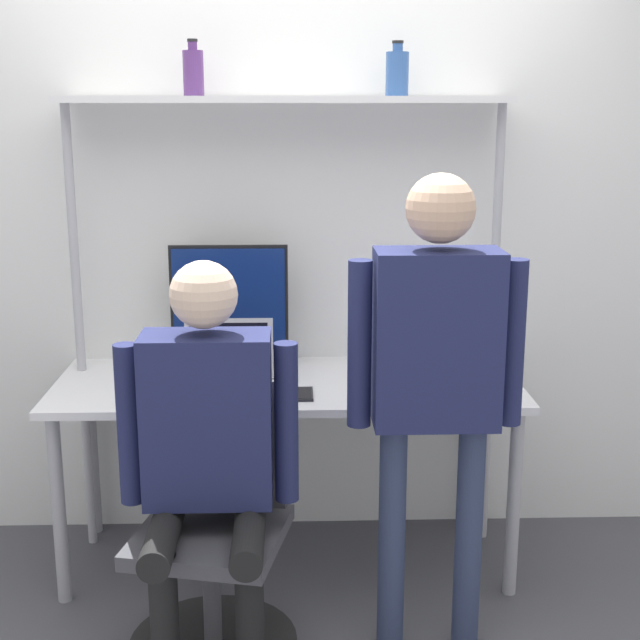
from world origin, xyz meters
TOP-DOWN VIEW (x-y plane):
  - ground_plane at (0.00, 0.00)m, footprint 12.00×12.00m
  - wall_back at (0.00, 0.73)m, footprint 8.00×0.06m
  - desk at (0.00, 0.36)m, footprint 1.79×0.68m
  - shelf_unit at (0.00, 0.54)m, footprint 1.70×0.30m
  - monitor at (-0.23, 0.53)m, footprint 0.47×0.22m
  - laptop at (-0.22, 0.28)m, footprint 0.33×0.25m
  - cell_phone at (0.06, 0.18)m, footprint 0.07×0.15m
  - office_chair at (-0.24, -0.24)m, footprint 0.56×0.56m
  - person_seated at (-0.25, -0.29)m, footprint 0.57×0.47m
  - person_standing at (0.48, -0.23)m, footprint 0.56×0.22m
  - bottle_blue at (0.42, 0.54)m, footprint 0.09×0.09m
  - bottle_purple at (-0.34, 0.54)m, footprint 0.08×0.08m

SIDE VIEW (x-z plane):
  - ground_plane at x=0.00m, z-range 0.00..0.00m
  - office_chair at x=-0.24m, z-range -0.18..0.74m
  - desk at x=0.00m, z-range 0.30..1.06m
  - cell_phone at x=0.06m, z-range 0.76..0.77m
  - person_seated at x=-0.25m, z-range 0.12..1.46m
  - laptop at x=-0.22m, z-range 0.70..0.96m
  - person_standing at x=0.48m, z-range 0.22..1.82m
  - monitor at x=-0.23m, z-range 0.77..1.27m
  - wall_back at x=0.00m, z-range 0.00..2.70m
  - shelf_unit at x=0.00m, z-range 0.66..2.49m
  - bottle_blue at x=0.42m, z-range 1.81..2.02m
  - bottle_purple at x=-0.34m, z-range 1.81..2.02m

